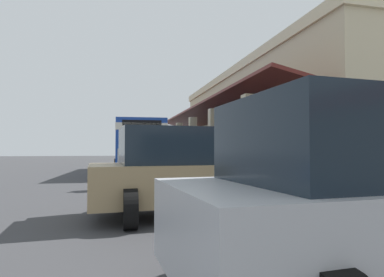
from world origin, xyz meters
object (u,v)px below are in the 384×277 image
potted_palm (176,158)px  parked_suv_white (247,163)px  transit_bus (140,144)px  parked_suv_tan (196,170)px  pedestrian (123,162)px

potted_palm → parked_suv_white: bearing=-4.5°
transit_bus → potted_palm: 12.64m
parked_suv_tan → potted_palm: bearing=170.2°
transit_bus → pedestrian: (9.23, -1.33, -0.85)m
parked_suv_tan → parked_suv_white: size_ratio=0.97×
transit_bus → potted_palm: (-11.68, 4.69, -1.19)m
transit_bus → parked_suv_tan: (14.54, 0.18, -0.84)m
parked_suv_tan → potted_palm: size_ratio=1.60×
parked_suv_tan → potted_palm: (-26.22, 4.51, -0.35)m
parked_suv_white → potted_palm: 22.94m
parked_suv_tan → potted_palm: 26.61m
parked_suv_tan → parked_suv_white: (-3.36, 2.69, 0.00)m
parked_suv_white → potted_palm: (-22.86, 1.82, -0.35)m
parked_suv_tan → potted_palm: potted_palm is taller
transit_bus → parked_suv_white: transit_bus is taller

